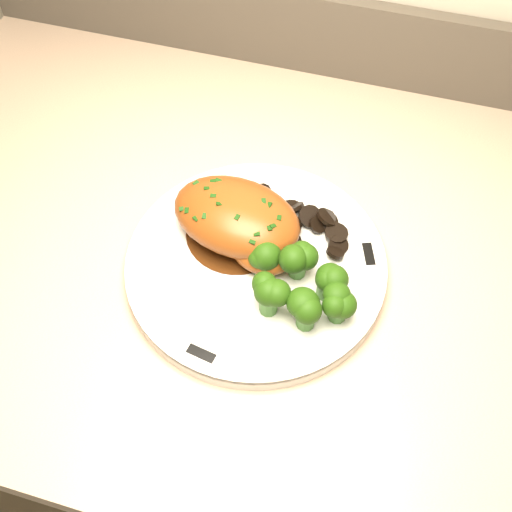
# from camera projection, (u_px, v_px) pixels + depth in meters

# --- Properties ---
(plate) EXTENTS (0.31, 0.31, 0.02)m
(plate) POSITION_uv_depth(u_px,v_px,m) (256.00, 266.00, 0.73)
(plate) COLOR silver
(plate) RESTS_ON counter
(rim_accent_0) EXTENTS (0.02, 0.03, 0.00)m
(rim_accent_0) POSITION_uv_depth(u_px,v_px,m) (369.00, 254.00, 0.72)
(rim_accent_0) COLOR black
(rim_accent_0) RESTS_ON plate
(rim_accent_1) EXTENTS (0.03, 0.03, 0.00)m
(rim_accent_1) POSITION_uv_depth(u_px,v_px,m) (197.00, 189.00, 0.78)
(rim_accent_1) COLOR black
(rim_accent_1) RESTS_ON plate
(rim_accent_2) EXTENTS (0.03, 0.02, 0.00)m
(rim_accent_2) POSITION_uv_depth(u_px,v_px,m) (201.00, 354.00, 0.65)
(rim_accent_2) COLOR black
(rim_accent_2) RESTS_ON plate
(gravy_pool) EXTENTS (0.12, 0.12, 0.00)m
(gravy_pool) POSITION_uv_depth(u_px,v_px,m) (237.00, 232.00, 0.74)
(gravy_pool) COLOR #3C1D0A
(gravy_pool) RESTS_ON plate
(chicken_breast) EXTENTS (0.17, 0.13, 0.06)m
(chicken_breast) POSITION_uv_depth(u_px,v_px,m) (239.00, 221.00, 0.72)
(chicken_breast) COLOR #924819
(chicken_breast) RESTS_ON plate
(mushroom_pile) EXTENTS (0.11, 0.08, 0.03)m
(mushroom_pile) POSITION_uv_depth(u_px,v_px,m) (298.00, 230.00, 0.74)
(mushroom_pile) COLOR black
(mushroom_pile) RESTS_ON plate
(broccoli_florets) EXTENTS (0.12, 0.09, 0.05)m
(broccoli_florets) POSITION_uv_depth(u_px,v_px,m) (300.00, 286.00, 0.67)
(broccoli_florets) COLOR #447A33
(broccoli_florets) RESTS_ON plate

